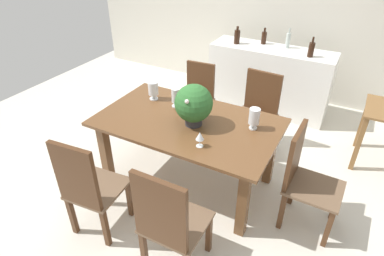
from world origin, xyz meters
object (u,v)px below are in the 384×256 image
(flower_centerpiece, at_px, (194,104))
(wine_bottle_clear, at_px, (311,49))
(chair_foot_end, at_px, (304,176))
(crystal_vase_right, at_px, (254,117))
(crystal_vase_center_near, at_px, (153,89))
(crystal_vase_left, at_px, (176,96))
(wine_bottle_tall, at_px, (264,38))
(chair_far_left, at_px, (198,95))
(dining_table, at_px, (188,131))
(kitchen_counter, at_px, (269,80))
(wine_bottle_amber, at_px, (288,40))
(wine_glass, at_px, (200,137))
(chair_far_right, at_px, (258,108))
(chair_near_left, at_px, (88,186))
(wine_bottle_green, at_px, (237,37))
(chair_near_right, at_px, (168,221))

(flower_centerpiece, distance_m, wine_bottle_clear, 2.04)
(chair_foot_end, height_order, crystal_vase_right, chair_foot_end)
(chair_foot_end, height_order, crystal_vase_center_near, chair_foot_end)
(crystal_vase_left, xyz_separation_m, wine_bottle_tall, (0.32, 1.92, 0.15))
(wine_bottle_tall, bearing_deg, crystal_vase_left, -99.33)
(chair_far_left, height_order, crystal_vase_center_near, crystal_vase_center_near)
(dining_table, relative_size, kitchen_counter, 1.05)
(wine_bottle_amber, xyz_separation_m, wine_bottle_clear, (0.35, -0.21, -0.01))
(crystal_vase_left, relative_size, wine_glass, 1.43)
(chair_far_left, bearing_deg, wine_bottle_amber, 49.81)
(dining_table, height_order, crystal_vase_right, crystal_vase_right)
(chair_far_right, xyz_separation_m, chair_near_left, (-0.80, -2.02, 0.02))
(chair_far_left, xyz_separation_m, wine_bottle_amber, (0.81, 1.10, 0.54))
(flower_centerpiece, distance_m, crystal_vase_right, 0.57)
(flower_centerpiece, xyz_separation_m, kitchen_counter, (0.16, 2.02, -0.51))
(crystal_vase_center_near, bearing_deg, flower_centerpiece, -22.05)
(chair_far_left, distance_m, crystal_vase_center_near, 0.87)
(chair_foot_end, xyz_separation_m, wine_bottle_green, (-1.44, 1.94, 0.51))
(wine_bottle_tall, xyz_separation_m, wine_bottle_green, (-0.34, -0.17, 0.01))
(dining_table, xyz_separation_m, chair_far_left, (-0.41, 1.00, -0.13))
(flower_centerpiece, bearing_deg, crystal_vase_center_near, 157.95)
(chair_far_left, relative_size, kitchen_counter, 0.54)
(chair_foot_end, xyz_separation_m, wine_bottle_clear, (-0.40, 1.89, 0.51))
(dining_table, distance_m, chair_foot_end, 1.17)
(chair_far_left, height_order, wine_bottle_green, wine_bottle_green)
(wine_bottle_tall, distance_m, wine_bottle_green, 0.38)
(wine_bottle_green, bearing_deg, chair_near_left, -92.22)
(chair_near_left, relative_size, wine_bottle_green, 4.21)
(chair_near_left, height_order, wine_bottle_amber, wine_bottle_amber)
(flower_centerpiece, height_order, wine_bottle_clear, wine_bottle_clear)
(dining_table, relative_size, chair_far_right, 1.87)
(chair_far_right, bearing_deg, flower_centerpiece, -103.21)
(crystal_vase_center_near, bearing_deg, wine_bottle_clear, 51.77)
(dining_table, distance_m, chair_near_right, 1.10)
(wine_bottle_green, bearing_deg, chair_foot_end, -53.47)
(chair_near_left, height_order, crystal_vase_right, chair_near_left)
(wine_bottle_amber, bearing_deg, flower_centerpiece, -98.68)
(chair_near_left, distance_m, chair_near_right, 0.79)
(chair_near_left, relative_size, wine_glass, 7.11)
(crystal_vase_right, height_order, wine_bottle_tall, wine_bottle_tall)
(chair_far_right, height_order, crystal_vase_center_near, crystal_vase_center_near)
(crystal_vase_left, height_order, crystal_vase_right, crystal_vase_right)
(chair_near_right, height_order, wine_bottle_green, wine_bottle_green)
(chair_far_right, distance_m, chair_far_left, 0.82)
(kitchen_counter, xyz_separation_m, wine_bottle_amber, (0.16, 0.11, 0.58))
(crystal_vase_left, distance_m, wine_bottle_tall, 1.95)
(crystal_vase_left, xyz_separation_m, wine_glass, (0.55, -0.52, -0.02))
(chair_far_left, relative_size, crystal_vase_center_near, 4.54)
(crystal_vase_left, height_order, wine_bottle_amber, wine_bottle_amber)
(flower_centerpiece, bearing_deg, chair_foot_end, 1.71)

